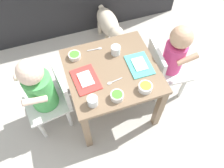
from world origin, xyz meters
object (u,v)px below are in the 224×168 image
Objects in this scene: dog at (109,24)px; food_tray_left at (86,79)px; dining_table at (112,77)px; cereal_bowl_left_side at (145,87)px; seated_child_left at (42,89)px; food_tray_right at (139,65)px; veggie_bowl_near at (75,56)px; cereal_bowl_right_side at (117,96)px; seated_child_right at (173,56)px; spoon_by_left_tray at (113,82)px; water_cup_left at (116,50)px; water_cup_right at (93,101)px; spoon_by_right_tray at (96,49)px.

food_tray_left reaches higher than dog.
dining_table is 0.27m from cereal_bowl_left_side.
cereal_bowl_left_side is (0.59, -0.23, 0.06)m from seated_child_left.
veggie_bowl_near is (-0.37, 0.20, 0.01)m from food_tray_right.
cereal_bowl_right_side is 0.41m from veggie_bowl_near.
veggie_bowl_near reaches higher than dog.
food_tray_left is 2.74× the size of cereal_bowl_right_side.
cereal_bowl_right_side is 0.98× the size of veggie_bowl_near.
seated_child_right is 0.39m from cereal_bowl_left_side.
seated_child_left is 0.44m from spoon_by_left_tray.
water_cup_left reaches higher than veggie_bowl_near.
spoon_by_left_tray reaches higher than dining_table.
water_cup_left is at bearing 30.76° from food_tray_left.
water_cup_right is (-0.25, -0.32, 0.00)m from water_cup_left.
seated_child_right is at bearing -15.95° from water_cup_left.
dog is 0.64m from water_cup_left.
dining_table is 5.75× the size of spoon_by_left_tray.
veggie_bowl_near is (-0.01, 0.37, -0.01)m from water_cup_right.
cereal_bowl_right_side reaches higher than veggie_bowl_near.
water_cup_left is at bearing -103.86° from dog.
water_cup_right is 0.42m from spoon_by_right_tray.
food_tray_left is at bearing -118.52° from dog.
water_cup_right reaches higher than spoon_by_right_tray.
water_cup_right is at bearing -132.91° from dining_table.
spoon_by_left_tray is 1.00× the size of spoon_by_right_tray.
veggie_bowl_near is (-0.20, 0.18, 0.10)m from dining_table.
water_cup_right is 0.62× the size of spoon_by_left_tray.
seated_child_right is at bearing -70.09° from dog.
water_cup_left is (-0.14, -0.56, 0.28)m from dog.
food_tray_left is at bearing -149.24° from water_cup_left.
water_cup_left is at bearing 71.80° from cereal_bowl_right_side.
cereal_bowl_left_side is (0.33, -0.38, 0.00)m from veggie_bowl_near.
cereal_bowl_left_side is at bearing -29.71° from food_tray_left.
seated_child_right is 10.65× the size of water_cup_right.
spoon_by_left_tray is at bearing -105.48° from dining_table.
seated_child_left reaches higher than food_tray_right.
food_tray_right is (0.35, -0.00, -0.00)m from food_tray_left.
seated_child_right is at bearing 3.42° from food_tray_left.
water_cup_right is 0.78× the size of veggie_bowl_near.
dining_table is 1.20× the size of dog.
spoon_by_left_tray is (-0.16, 0.11, -0.02)m from cereal_bowl_left_side.
cereal_bowl_left_side reaches higher than food_tray_left.
water_cup_right is at bearing 178.83° from cereal_bowl_left_side.
water_cup_right is (-0.18, -0.20, 0.11)m from dining_table.
water_cup_left is at bearing -11.24° from veggie_bowl_near.
spoon_by_right_tray is at bearing 102.94° from dining_table.
seated_child_right reaches higher than dining_table.
veggie_bowl_near is at bearing 131.51° from cereal_bowl_left_side.
water_cup_right reaches higher than veggie_bowl_near.
food_tray_right is at bearing 39.85° from cereal_bowl_right_side.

